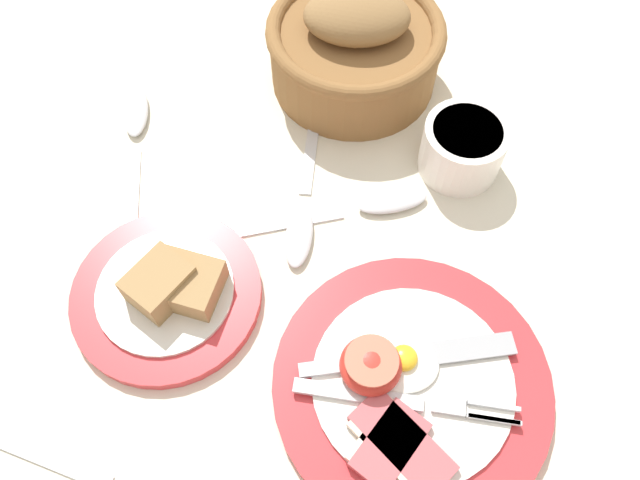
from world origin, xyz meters
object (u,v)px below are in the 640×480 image
at_px(teaspoon_stray, 302,212).
at_px(teaspoon_near_cup, 135,131).
at_px(breakfast_plate, 407,384).
at_px(bread_plate, 168,291).
at_px(bread_basket, 355,47).
at_px(sugar_cup, 463,147).
at_px(teaspoon_by_saucer, 366,207).
at_px(fork_on_cloth, 12,445).

bearing_deg(teaspoon_stray, teaspoon_near_cup, -113.75).
xyz_separation_m(breakfast_plate, teaspoon_stray, (-0.14, 0.13, -0.01)).
bearing_deg(bread_plate, bread_basket, 76.13).
height_order(bread_plate, sugar_cup, sugar_cup).
bearing_deg(teaspoon_stray, bread_plate, -47.64).
distance_m(teaspoon_by_saucer, fork_on_cloth, 0.37).
distance_m(breakfast_plate, bread_plate, 0.23).
relative_size(breakfast_plate, sugar_cup, 2.85).
distance_m(bread_plate, teaspoon_stray, 0.15).
distance_m(bread_basket, fork_on_cloth, 0.50).
distance_m(sugar_cup, teaspoon_stray, 0.17).
relative_size(sugar_cup, teaspoon_near_cup, 0.45).
bearing_deg(bread_basket, bread_plate, -103.87).
bearing_deg(sugar_cup, fork_on_cloth, -125.45).
distance_m(bread_plate, sugar_cup, 0.32).
relative_size(bread_plate, teaspoon_by_saucer, 0.99).
distance_m(bread_plate, teaspoon_near_cup, 0.20).
bearing_deg(breakfast_plate, teaspoon_stray, 136.41).
relative_size(teaspoon_by_saucer, fork_on_cloth, 0.94).
distance_m(teaspoon_near_cup, teaspoon_stray, 0.20).
relative_size(bread_plate, teaspoon_near_cup, 0.94).
height_order(bread_plate, bread_basket, bread_basket).
distance_m(bread_plate, bread_basket, 0.32).
xyz_separation_m(bread_basket, teaspoon_stray, (0.01, -0.19, -0.04)).
height_order(bread_basket, teaspoon_stray, bread_basket).
bearing_deg(sugar_cup, bread_plate, -132.90).
bearing_deg(fork_on_cloth, sugar_cup, -124.63).
distance_m(bread_plate, fork_on_cloth, 0.17).
xyz_separation_m(sugar_cup, bread_basket, (-0.14, 0.08, 0.02)).
height_order(teaspoon_near_cup, fork_on_cloth, teaspoon_near_cup).
relative_size(bread_basket, teaspoon_near_cup, 1.03).
bearing_deg(breakfast_plate, teaspoon_by_saucer, 117.62).
distance_m(bread_basket, teaspoon_stray, 0.19).
height_order(teaspoon_near_cup, teaspoon_stray, same).
bearing_deg(teaspoon_by_saucer, bread_basket, 80.46).
relative_size(breakfast_plate, fork_on_cloth, 1.27).
xyz_separation_m(breakfast_plate, bread_plate, (-0.23, 0.01, 0.00)).
bearing_deg(teaspoon_near_cup, sugar_cup, -102.67).
bearing_deg(bread_plate, teaspoon_by_saucer, 46.53).
relative_size(breakfast_plate, teaspoon_near_cup, 1.29).
bearing_deg(sugar_cup, bread_basket, 149.80).
height_order(breakfast_plate, bread_basket, bread_basket).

